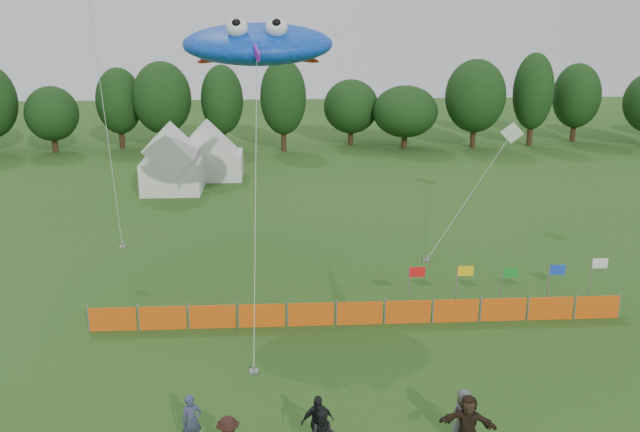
{
  "coord_description": "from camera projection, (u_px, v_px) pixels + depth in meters",
  "views": [
    {
      "loc": [
        -1.49,
        -19.01,
        12.69
      ],
      "look_at": [
        0.0,
        6.0,
        5.2
      ],
      "focal_mm": 40.0,
      "sensor_mm": 36.0,
      "label": 1
    }
  ],
  "objects": [
    {
      "name": "tent_right",
      "position": [
        213.0,
        157.0,
        53.59
      ],
      "size": [
        4.51,
        3.61,
        3.19
      ],
      "color": "silver",
      "rests_on": "ground"
    },
    {
      "name": "small_kite_white",
      "position": [
        494.0,
        160.0,
        41.34
      ],
      "size": [
        7.43,
        8.05,
        5.92
      ],
      "color": "white",
      "rests_on": "ground"
    },
    {
      "name": "small_kite_dark",
      "position": [
        102.0,
        95.0,
        38.62
      ],
      "size": [
        2.31,
        4.6,
        14.07
      ],
      "color": "black",
      "rests_on": "ground"
    },
    {
      "name": "spectator_d",
      "position": [
        317.0,
        422.0,
        20.99
      ],
      "size": [
        1.07,
        0.63,
        1.71
      ],
      "primitive_type": "imported",
      "rotation": [
        0.0,
        0.0,
        0.23
      ],
      "color": "black",
      "rests_on": "ground"
    },
    {
      "name": "spectator_a",
      "position": [
        192.0,
        421.0,
        21.06
      ],
      "size": [
        0.7,
        0.58,
        1.67
      ],
      "primitive_type": "imported",
      "rotation": [
        0.0,
        0.0,
        0.33
      ],
      "color": "#343A57",
      "rests_on": "ground"
    },
    {
      "name": "stingray_kite",
      "position": [
        259.0,
        44.0,
        32.28
      ],
      "size": [
        6.75,
        18.97,
        12.17
      ],
      "color": "blue",
      "rests_on": "ground"
    },
    {
      "name": "spectator_e",
      "position": [
        463.0,
        415.0,
        21.3
      ],
      "size": [
        0.96,
        0.75,
        1.72
      ],
      "primitive_type": "imported",
      "rotation": [
        0.0,
        0.0,
        0.26
      ],
      "color": "#494A4E",
      "rests_on": "ground"
    },
    {
      "name": "treeline",
      "position": [
        312.0,
        102.0,
        63.76
      ],
      "size": [
        104.57,
        8.78,
        8.36
      ],
      "color": "#382314",
      "rests_on": "ground"
    },
    {
      "name": "flag_row",
      "position": [
        506.0,
        279.0,
        30.6
      ],
      "size": [
        8.73,
        0.42,
        2.11
      ],
      "color": "gray",
      "rests_on": "ground"
    },
    {
      "name": "tent_left",
      "position": [
        172.0,
        165.0,
        49.79
      ],
      "size": [
        4.15,
        4.15,
        3.66
      ],
      "color": "silver",
      "rests_on": "ground"
    },
    {
      "name": "spectator_f",
      "position": [
        468.0,
        423.0,
        20.84
      ],
      "size": [
        1.75,
        1.01,
        1.8
      ],
      "primitive_type": "imported",
      "rotation": [
        0.0,
        0.0,
        -0.31
      ],
      "color": "black",
      "rests_on": "ground"
    },
    {
      "name": "barrier_fence",
      "position": [
        360.0,
        313.0,
        29.21
      ],
      "size": [
        21.9,
        0.06,
        1.0
      ],
      "color": "#E4540C",
      "rests_on": "ground"
    }
  ]
}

